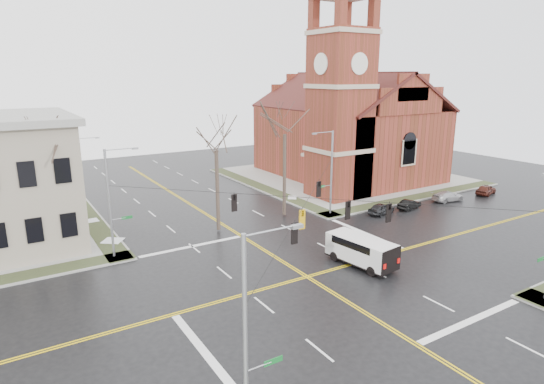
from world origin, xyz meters
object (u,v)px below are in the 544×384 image
parked_car_b (409,204)px  tree_nw_near (216,145)px  cargo_van (359,248)px  parked_car_a (381,209)px  parked_car_d (486,189)px  streetlight_north_b (58,147)px  tree_nw_far (46,153)px  signal_pole_ne (330,170)px  parked_car_c (448,196)px  streetlight_north_a (83,170)px  signal_pole_sw (249,334)px  signal_pole_nw (111,200)px  tree_ne (285,129)px  church (346,120)px

parked_car_b → tree_nw_near: bearing=67.3°
cargo_van → parked_car_b: 17.74m
tree_nw_near → parked_car_a: bearing=-13.9°
parked_car_d → streetlight_north_b: bearing=33.0°
tree_nw_far → signal_pole_ne: bearing=-5.2°
parked_car_b → tree_nw_far: size_ratio=0.27×
signal_pole_ne → tree_nw_far: 27.15m
cargo_van → parked_car_c: 23.62m
streetlight_north_a → tree_nw_near: bearing=-57.7°
parked_car_c → signal_pole_sw: bearing=124.3°
streetlight_north_b → parked_car_c: bearing=-46.6°
signal_pole_sw → cargo_van: 20.13m
parked_car_d → tree_nw_far: (-49.19, 6.20, 8.22)m
signal_pole_nw → cargo_van: 20.36m
tree_nw_far → tree_ne: 22.39m
signal_pole_nw → streetlight_north_a: 16.52m
streetlight_north_b → parked_car_d: streetlight_north_b is taller
church → parked_car_b: bearing=-104.7°
streetlight_north_a → parked_car_b: bearing=-32.2°
streetlight_north_b → tree_ne: (17.60, -34.28, 4.94)m
church → signal_pole_sw: (-36.09, -36.28, -3.48)m
streetlight_north_a → signal_pole_sw: bearing=-91.0°
signal_pole_sw → cargo_van: (16.26, 11.30, -3.63)m
streetlight_north_b → parked_car_b: (31.10, -39.62, -3.92)m
parked_car_c → signal_pole_nw: bearing=92.2°
church → parked_car_c: bearing=-82.3°
church → parked_car_d: size_ratio=7.18×
church → streetlight_north_a: size_ratio=3.44×
signal_pole_sw → tree_nw_near: (10.13, 24.52, 3.51)m
tree_nw_near → parked_car_b: bearing=-12.1°
streetlight_north_a → streetlight_north_b: bearing=90.0°
parked_car_c → parked_car_d: parked_car_d is taller
cargo_van → tree_ne: (2.01, 13.93, 8.09)m
signal_pole_nw → tree_ne: tree_ne is taller
streetlight_north_a → parked_car_b: size_ratio=2.42×
streetlight_north_a → tree_nw_far: bearing=-108.7°
parked_car_c → parked_car_d: bearing=-87.4°
signal_pole_sw → streetlight_north_b: bearing=89.4°
cargo_van → tree_nw_near: 16.23m
parked_car_d → tree_nw_far: size_ratio=0.31×
parked_car_a → cargo_van: bearing=115.5°
signal_pole_nw → streetlight_north_b: bearing=89.0°
parked_car_a → parked_car_b: parked_car_a is taller
cargo_van → parked_car_d: cargo_van is taller
parked_car_b → tree_nw_far: bearing=70.6°
cargo_van → tree_nw_far: bearing=137.7°
parked_car_d → signal_pole_sw: bearing=98.3°
parked_car_b → parked_car_d: size_ratio=0.86×
streetlight_north_a → cargo_van: 32.38m
streetlight_north_a → parked_car_b: streetlight_north_a is taller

